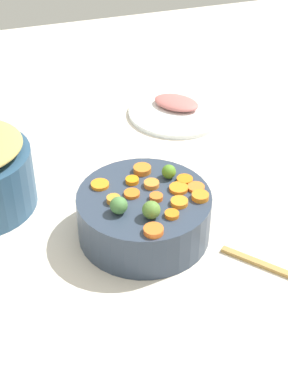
# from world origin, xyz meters

# --- Properties ---
(tabletop) EXTENTS (2.40, 2.40, 0.02)m
(tabletop) POSITION_xyz_m (0.00, 0.00, 0.01)
(tabletop) COLOR beige
(tabletop) RESTS_ON ground
(serving_bowl_carrots) EXTENTS (0.26, 0.26, 0.10)m
(serving_bowl_carrots) POSITION_xyz_m (0.03, -0.02, 0.07)
(serving_bowl_carrots) COLOR #2F3C4E
(serving_bowl_carrots) RESTS_ON tabletop
(carrot_slice_0) EXTENTS (0.04, 0.04, 0.01)m
(carrot_slice_0) POSITION_xyz_m (-0.04, -0.01, 0.12)
(carrot_slice_0) COLOR orange
(carrot_slice_0) RESTS_ON serving_bowl_carrots
(carrot_slice_1) EXTENTS (0.04, 0.04, 0.01)m
(carrot_slice_1) POSITION_xyz_m (-0.06, -0.04, 0.12)
(carrot_slice_1) COLOR orange
(carrot_slice_1) RESTS_ON serving_bowl_carrots
(carrot_slice_2) EXTENTS (0.04, 0.04, 0.01)m
(carrot_slice_2) POSITION_xyz_m (0.09, -0.02, 0.12)
(carrot_slice_2) COLOR orange
(carrot_slice_2) RESTS_ON serving_bowl_carrots
(carrot_slice_3) EXTENTS (0.04, 0.04, 0.01)m
(carrot_slice_3) POSITION_xyz_m (0.04, -0.07, 0.12)
(carrot_slice_3) COLOR orange
(carrot_slice_3) RESTS_ON serving_bowl_carrots
(carrot_slice_4) EXTENTS (0.04, 0.04, 0.01)m
(carrot_slice_4) POSITION_xyz_m (-0.03, 0.03, 0.12)
(carrot_slice_4) COLOR orange
(carrot_slice_4) RESTS_ON serving_bowl_carrots
(carrot_slice_5) EXTENTS (0.04, 0.04, 0.01)m
(carrot_slice_5) POSITION_xyz_m (-0.00, 0.06, 0.12)
(carrot_slice_5) COLOR orange
(carrot_slice_5) RESTS_ON serving_bowl_carrots
(carrot_slice_6) EXTENTS (0.05, 0.05, 0.01)m
(carrot_slice_6) POSITION_xyz_m (-0.07, -0.01, 0.12)
(carrot_slice_6) COLOR orange
(carrot_slice_6) RESTS_ON serving_bowl_carrots
(carrot_slice_7) EXTENTS (0.04, 0.04, 0.01)m
(carrot_slice_7) POSITION_xyz_m (0.05, -0.03, 0.12)
(carrot_slice_7) COLOR orange
(carrot_slice_7) RESTS_ON serving_bowl_carrots
(carrot_slice_8) EXTENTS (0.03, 0.03, 0.01)m
(carrot_slice_8) POSITION_xyz_m (0.01, -0.04, 0.12)
(carrot_slice_8) COLOR orange
(carrot_slice_8) RESTS_ON serving_bowl_carrots
(carrot_slice_9) EXTENTS (0.03, 0.03, 0.01)m
(carrot_slice_9) POSITION_xyz_m (0.01, 0.00, 0.12)
(carrot_slice_9) COLOR orange
(carrot_slice_9) RESTS_ON serving_bowl_carrots
(carrot_slice_10) EXTENTS (0.05, 0.05, 0.01)m
(carrot_slice_10) POSITION_xyz_m (-0.07, 0.02, 0.12)
(carrot_slice_10) COLOR orange
(carrot_slice_10) RESTS_ON serving_bowl_carrots
(carrot_slice_11) EXTENTS (0.04, 0.04, 0.01)m
(carrot_slice_11) POSITION_xyz_m (0.01, -0.09, 0.12)
(carrot_slice_11) COLOR orange
(carrot_slice_11) RESTS_ON serving_bowl_carrots
(carrot_slice_12) EXTENTS (0.05, 0.05, 0.01)m
(carrot_slice_12) POSITION_xyz_m (0.05, 0.09, 0.12)
(carrot_slice_12) COLOR orange
(carrot_slice_12) RESTS_ON serving_bowl_carrots
(carrot_slice_13) EXTENTS (0.05, 0.05, 0.01)m
(carrot_slice_13) POSITION_xyz_m (0.10, -0.07, 0.12)
(carrot_slice_13) COLOR orange
(carrot_slice_13) RESTS_ON serving_bowl_carrots
(brussels_sprout_0) EXTENTS (0.03, 0.03, 0.03)m
(brussels_sprout_0) POSITION_xyz_m (-0.04, -0.06, 0.13)
(brussels_sprout_0) COLOR #508624
(brussels_sprout_0) RESTS_ON serving_bowl_carrots
(brussels_sprout_1) EXTENTS (0.03, 0.03, 0.03)m
(brussels_sprout_1) POSITION_xyz_m (0.09, 0.02, 0.13)
(brussels_sprout_1) COLOR #4B8041
(brussels_sprout_1) RESTS_ON serving_bowl_carrots
(brussels_sprout_2) EXTENTS (0.03, 0.03, 0.03)m
(brussels_sprout_2) POSITION_xyz_m (0.04, 0.05, 0.13)
(brussels_sprout_2) COLOR #588234
(brussels_sprout_2) RESTS_ON serving_bowl_carrots
(ham_plate) EXTENTS (0.26, 0.26, 0.01)m
(ham_plate) POSITION_xyz_m (-0.21, -0.45, 0.03)
(ham_plate) COLOR white
(ham_plate) RESTS_ON tabletop
(ham_slice_main) EXTENTS (0.15, 0.15, 0.02)m
(ham_slice_main) POSITION_xyz_m (-0.21, -0.47, 0.04)
(ham_slice_main) COLOR #BD6864
(ham_slice_main) RESTS_ON ham_plate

